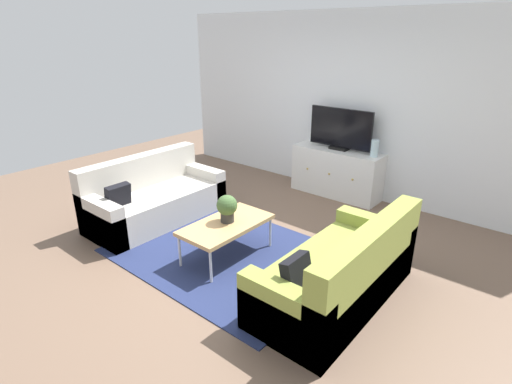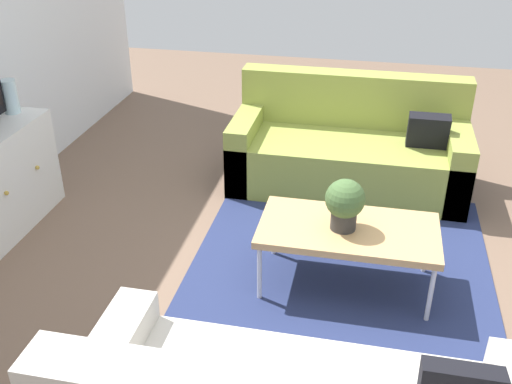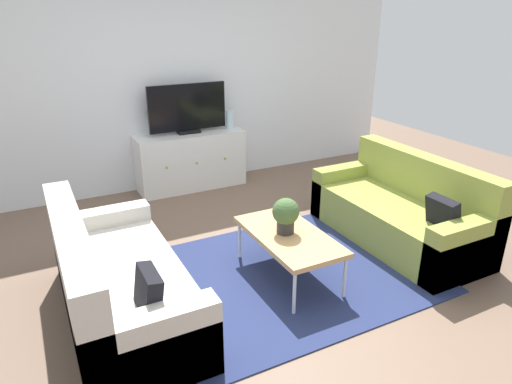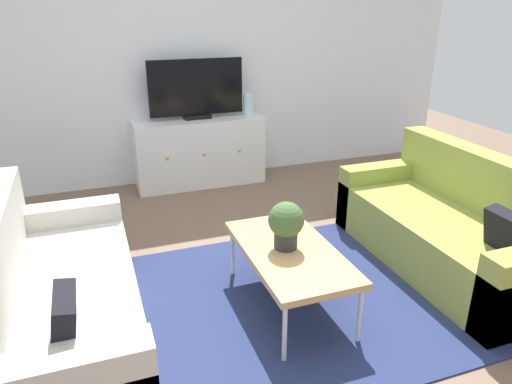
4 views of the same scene
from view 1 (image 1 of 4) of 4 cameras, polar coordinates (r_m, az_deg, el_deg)
The scene contains 10 objects.
ground_plane at distance 4.79m, azimuth -2.79°, elevation -8.08°, with size 10.00×10.00×0.00m, color brown.
wall_back at distance 6.35m, azimuth 13.05°, elevation 11.87°, with size 6.40×0.12×2.70m, color white.
area_rug at distance 4.69m, azimuth -4.04°, elevation -8.70°, with size 2.50×1.90×0.01m, color navy.
couch_left_side at distance 5.59m, azimuth -14.52°, elevation -1.02°, with size 0.83×1.81×0.85m.
couch_right_side at distance 3.86m, azimuth 12.29°, elevation -11.65°, with size 0.83×1.81×0.85m.
coffee_table at distance 4.46m, azimuth -4.22°, elevation -4.76°, with size 0.56×1.05×0.42m.
potted_plant at distance 4.41m, azimuth -4.14°, elevation -2.18°, with size 0.23×0.23×0.31m.
tv_console at distance 6.33m, azimuth 11.37°, elevation 2.75°, with size 1.38×0.47×0.73m.
flat_screen_tv at distance 6.17m, azimuth 11.93°, elevation 8.73°, with size 1.00×0.16×0.62m.
glass_vase at distance 5.96m, azimuth 16.52°, elevation 5.97°, with size 0.11×0.11×0.24m, color silver.
Camera 1 is at (2.83, -3.04, 2.37)m, focal length 28.13 mm.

